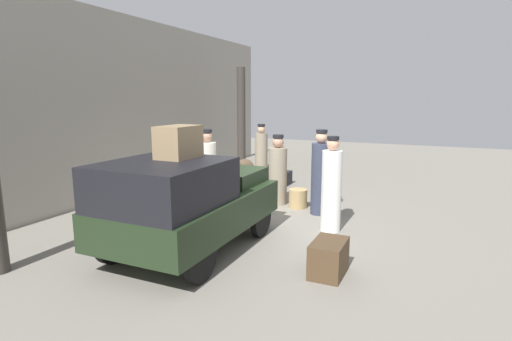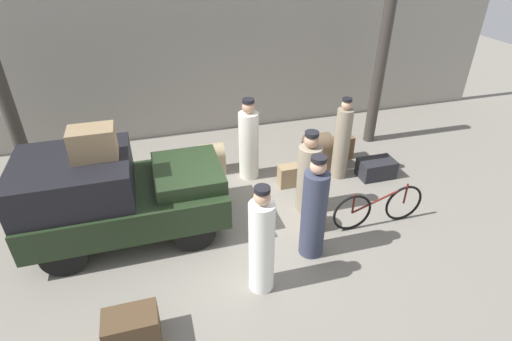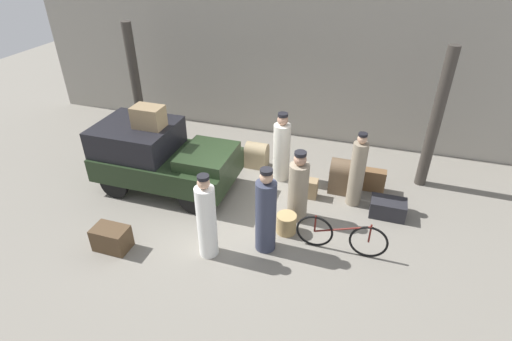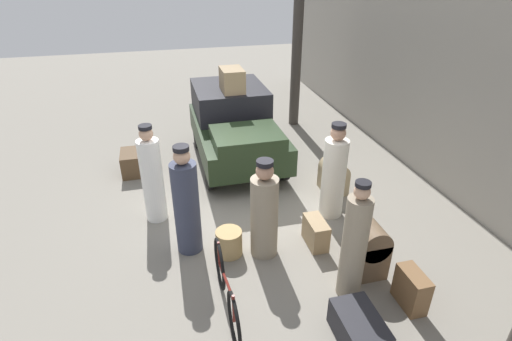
{
  "view_description": "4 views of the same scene",
  "coord_description": "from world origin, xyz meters",
  "px_view_note": "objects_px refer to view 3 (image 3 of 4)",
  "views": [
    {
      "loc": [
        -7.33,
        -3.25,
        2.48
      ],
      "look_at": [
        0.2,
        0.2,
        0.95
      ],
      "focal_mm": 28.0,
      "sensor_mm": 36.0,
      "label": 1
    },
    {
      "loc": [
        -1.46,
        -5.57,
        4.63
      ],
      "look_at": [
        0.2,
        0.2,
        0.95
      ],
      "focal_mm": 28.0,
      "sensor_mm": 36.0,
      "label": 2
    },
    {
      "loc": [
        2.42,
        -6.77,
        5.46
      ],
      "look_at": [
        0.2,
        0.2,
        0.95
      ],
      "focal_mm": 28.0,
      "sensor_mm": 36.0,
      "label": 3
    },
    {
      "loc": [
        5.97,
        -1.26,
        4.16
      ],
      "look_at": [
        0.2,
        0.2,
        0.95
      ],
      "focal_mm": 28.0,
      "sensor_mm": 36.0,
      "label": 4
    }
  ],
  "objects_px": {
    "suitcase_tan_flat": "(342,175)",
    "porter_with_bicycle": "(206,220)",
    "porter_carrying_trunk": "(282,150)",
    "porter_standing_middle": "(357,172)",
    "truck": "(160,155)",
    "suitcase_small_leather": "(112,238)",
    "trunk_umber_medium": "(388,208)",
    "trunk_barrel_dark": "(257,155)",
    "trunk_large_brown": "(374,180)",
    "bicycle": "(341,236)",
    "wicker_basket": "(286,223)",
    "trunk_on_truck_roof": "(149,117)",
    "conductor_in_dark_uniform": "(266,214)",
    "trunk_wicker_pale": "(306,187)",
    "porter_lifting_near_truck": "(298,189)"
  },
  "relations": [
    {
      "from": "porter_lifting_near_truck",
      "to": "trunk_large_brown",
      "type": "relative_size",
      "value": 3.04
    },
    {
      "from": "bicycle",
      "to": "trunk_on_truck_roof",
      "type": "distance_m",
      "value": 4.89
    },
    {
      "from": "porter_carrying_trunk",
      "to": "porter_standing_middle",
      "type": "bearing_deg",
      "value": -16.22
    },
    {
      "from": "porter_lifting_near_truck",
      "to": "suitcase_tan_flat",
      "type": "xyz_separation_m",
      "value": [
        0.77,
        1.34,
        -0.3
      ]
    },
    {
      "from": "porter_standing_middle",
      "to": "trunk_barrel_dark",
      "type": "xyz_separation_m",
      "value": [
        -2.61,
        0.92,
        -0.49
      ]
    },
    {
      "from": "porter_standing_middle",
      "to": "trunk_barrel_dark",
      "type": "height_order",
      "value": "porter_standing_middle"
    },
    {
      "from": "porter_carrying_trunk",
      "to": "conductor_in_dark_uniform",
      "type": "relative_size",
      "value": 0.97
    },
    {
      "from": "porter_standing_middle",
      "to": "trunk_large_brown",
      "type": "distance_m",
      "value": 0.98
    },
    {
      "from": "trunk_on_truck_roof",
      "to": "porter_with_bicycle",
      "type": "bearing_deg",
      "value": -40.67
    },
    {
      "from": "truck",
      "to": "trunk_barrel_dark",
      "type": "height_order",
      "value": "truck"
    },
    {
      "from": "porter_carrying_trunk",
      "to": "trunk_on_truck_roof",
      "type": "xyz_separation_m",
      "value": [
        -2.79,
        -1.22,
        1.01
      ]
    },
    {
      "from": "truck",
      "to": "trunk_large_brown",
      "type": "relative_size",
      "value": 6.02
    },
    {
      "from": "porter_with_bicycle",
      "to": "bicycle",
      "type": "bearing_deg",
      "value": 18.76
    },
    {
      "from": "trunk_barrel_dark",
      "to": "trunk_on_truck_roof",
      "type": "bearing_deg",
      "value": -141.89
    },
    {
      "from": "trunk_wicker_pale",
      "to": "trunk_barrel_dark",
      "type": "bearing_deg",
      "value": 147.19
    },
    {
      "from": "porter_carrying_trunk",
      "to": "porter_standing_middle",
      "type": "height_order",
      "value": "porter_standing_middle"
    },
    {
      "from": "porter_standing_middle",
      "to": "trunk_barrel_dark",
      "type": "distance_m",
      "value": 2.81
    },
    {
      "from": "trunk_wicker_pale",
      "to": "trunk_barrel_dark",
      "type": "relative_size",
      "value": 0.82
    },
    {
      "from": "bicycle",
      "to": "trunk_large_brown",
      "type": "relative_size",
      "value": 3.28
    },
    {
      "from": "porter_carrying_trunk",
      "to": "porter_standing_middle",
      "type": "xyz_separation_m",
      "value": [
        1.86,
        -0.54,
        0.02
      ]
    },
    {
      "from": "porter_lifting_near_truck",
      "to": "trunk_barrel_dark",
      "type": "distance_m",
      "value": 2.39
    },
    {
      "from": "porter_standing_middle",
      "to": "conductor_in_dark_uniform",
      "type": "bearing_deg",
      "value": -126.32
    },
    {
      "from": "trunk_barrel_dark",
      "to": "trunk_umber_medium",
      "type": "distance_m",
      "value": 3.57
    },
    {
      "from": "wicker_basket",
      "to": "trunk_wicker_pale",
      "type": "relative_size",
      "value": 0.77
    },
    {
      "from": "suitcase_small_leather",
      "to": "trunk_large_brown",
      "type": "relative_size",
      "value": 1.28
    },
    {
      "from": "truck",
      "to": "trunk_umber_medium",
      "type": "xyz_separation_m",
      "value": [
        5.25,
        0.44,
        -0.66
      ]
    },
    {
      "from": "suitcase_small_leather",
      "to": "suitcase_tan_flat",
      "type": "distance_m",
      "value": 5.26
    },
    {
      "from": "trunk_large_brown",
      "to": "wicker_basket",
      "type": "bearing_deg",
      "value": -127.21
    },
    {
      "from": "porter_standing_middle",
      "to": "wicker_basket",
      "type": "bearing_deg",
      "value": -129.98
    },
    {
      "from": "porter_carrying_trunk",
      "to": "trunk_barrel_dark",
      "type": "height_order",
      "value": "porter_carrying_trunk"
    },
    {
      "from": "suitcase_tan_flat",
      "to": "trunk_wicker_pale",
      "type": "distance_m",
      "value": 0.92
    },
    {
      "from": "wicker_basket",
      "to": "porter_with_bicycle",
      "type": "bearing_deg",
      "value": -140.12
    },
    {
      "from": "suitcase_tan_flat",
      "to": "porter_with_bicycle",
      "type": "bearing_deg",
      "value": -126.16
    },
    {
      "from": "suitcase_small_leather",
      "to": "suitcase_tan_flat",
      "type": "xyz_separation_m",
      "value": [
        4.02,
        3.39,
        0.19
      ]
    },
    {
      "from": "trunk_umber_medium",
      "to": "trunk_wicker_pale",
      "type": "bearing_deg",
      "value": 174.22
    },
    {
      "from": "wicker_basket",
      "to": "trunk_wicker_pale",
      "type": "bearing_deg",
      "value": 85.28
    },
    {
      "from": "porter_lifting_near_truck",
      "to": "conductor_in_dark_uniform",
      "type": "bearing_deg",
      "value": -108.73
    },
    {
      "from": "suitcase_tan_flat",
      "to": "bicycle",
      "type": "bearing_deg",
      "value": -82.94
    },
    {
      "from": "trunk_on_truck_roof",
      "to": "trunk_umber_medium",
      "type": "bearing_deg",
      "value": 4.62
    },
    {
      "from": "truck",
      "to": "porter_with_bicycle",
      "type": "relative_size",
      "value": 1.82
    },
    {
      "from": "porter_standing_middle",
      "to": "trunk_umber_medium",
      "type": "relative_size",
      "value": 2.36
    },
    {
      "from": "truck",
      "to": "conductor_in_dark_uniform",
      "type": "height_order",
      "value": "conductor_in_dark_uniform"
    },
    {
      "from": "suitcase_tan_flat",
      "to": "trunk_barrel_dark",
      "type": "distance_m",
      "value": 2.32
    },
    {
      "from": "truck",
      "to": "porter_with_bicycle",
      "type": "bearing_deg",
      "value": -42.82
    },
    {
      "from": "truck",
      "to": "suitcase_small_leather",
      "type": "height_order",
      "value": "truck"
    },
    {
      "from": "bicycle",
      "to": "wicker_basket",
      "type": "xyz_separation_m",
      "value": [
        -1.14,
        0.25,
        -0.16
      ]
    },
    {
      "from": "porter_standing_middle",
      "to": "trunk_wicker_pale",
      "type": "bearing_deg",
      "value": -177.22
    },
    {
      "from": "porter_standing_middle",
      "to": "porter_lifting_near_truck",
      "type": "height_order",
      "value": "porter_standing_middle"
    },
    {
      "from": "porter_carrying_trunk",
      "to": "trunk_umber_medium",
      "type": "xyz_separation_m",
      "value": [
        2.62,
        -0.78,
        -0.61
      ]
    },
    {
      "from": "trunk_umber_medium",
      "to": "trunk_on_truck_roof",
      "type": "height_order",
      "value": "trunk_on_truck_roof"
    }
  ]
}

